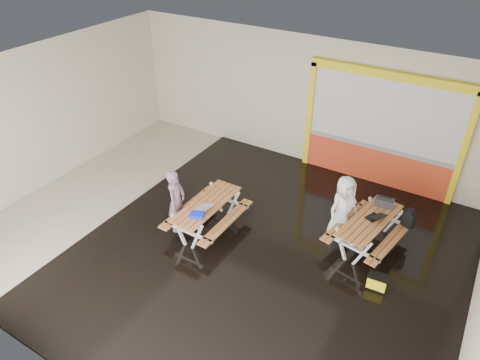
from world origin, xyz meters
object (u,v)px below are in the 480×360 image
Objects in this scene: dark_case at (349,236)px; toolbox at (384,202)px; laptop_left at (204,207)px; laptop_right at (375,217)px; fluke_bag at (377,282)px; picnic_table_right at (369,226)px; picnic_table_left at (207,210)px; person_left at (176,201)px; person_right at (343,207)px; blue_pouch at (197,215)px; backpack at (409,218)px.

toolbox is at bearing 52.95° from dark_case.
laptop_left is 0.98× the size of laptop_right.
fluke_bag is at bearing 6.13° from laptop_left.
laptop_right is at bearing 44.13° from picnic_table_right.
picnic_table_left reaches higher than picnic_table_right.
picnic_table_right is 1.35× the size of person_left.
person_right reaches higher than blue_pouch.
person_right is 1.74m from fluke_bag.
laptop_left is at bearing -67.28° from picnic_table_left.
picnic_table_left is 4.42× the size of backpack.
backpack reaches higher than dark_case.
laptop_right is (3.84, 1.67, 0.00)m from person_left.
dark_case is (-0.44, -0.06, -0.65)m from laptop_right.
laptop_left is at bearing -146.53° from toolbox.
dark_case is at bearing 24.66° from picnic_table_left.
blue_pouch is at bearing -143.08° from toolbox.
backpack reaches higher than picnic_table_right.
picnic_table_left is 1.25× the size of person_left.
picnic_table_right is at bearing 116.58° from fluke_bag.
person_right is 3.53× the size of backpack.
person_right reaches higher than fluke_bag.
fluke_bag is at bearing -67.82° from laptop_right.
laptop_right is 0.55m from toolbox.
picnic_table_left is at bearing -177.12° from fluke_bag.
picnic_table_left is at bearing -155.34° from dark_case.
fluke_bag is at bearing -75.22° from toolbox.
person_right is 3.46× the size of laptop_left.
picnic_table_left is 3.55m from laptop_right.
person_left is 4.39m from fluke_bag.
toolbox is at bearing 104.78° from fluke_bag.
backpack is 1.06× the size of dark_case.
blue_pouch is at bearing -148.21° from backpack.
picnic_table_right is 4.69× the size of laptop_left.
picnic_table_left is 4.25× the size of laptop_right.
laptop_left is 3.19m from dark_case.
laptop_left is 1.09× the size of dark_case.
blue_pouch is 3.32m from dark_case.
person_left reaches higher than picnic_table_left.
person_left reaches higher than laptop_right.
laptop_left is (0.66, 0.11, 0.01)m from person_left.
blue_pouch is 0.66× the size of backpack.
blue_pouch reaches higher than picnic_table_right.
person_right is 5.33× the size of blue_pouch.
person_right is 0.91m from toolbox.
dark_case is (-0.47, -0.62, -0.69)m from toolbox.
backpack is (0.58, 0.48, -0.11)m from laptop_right.
person_left is 3.76× the size of dark_case.
toolbox is at bearing 87.62° from laptop_right.
picnic_table_left is 4.86× the size of fluke_bag.
toolbox is 0.95× the size of backpack.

